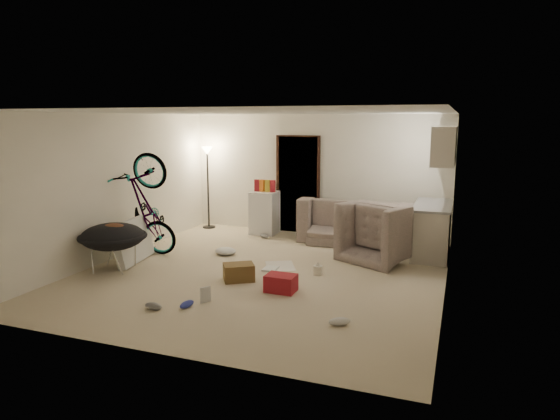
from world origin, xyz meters
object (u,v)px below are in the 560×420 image
(floor_lamp, at_px, (208,170))
(saucer_chair, at_px, (113,243))
(tv_box, at_px, (133,241))
(juicer, at_px, (318,269))
(sofa, at_px, (356,226))
(drink_case_a, at_px, (239,272))
(kitchen_counter, at_px, (432,231))
(drink_case_b, at_px, (281,283))
(mini_fridge, at_px, (264,213))
(bicycle, at_px, (148,228))
(armchair, at_px, (386,238))

(floor_lamp, xyz_separation_m, saucer_chair, (0.10, -3.38, -0.85))
(tv_box, relative_size, juicer, 5.32)
(sofa, relative_size, drink_case_a, 4.93)
(sofa, xyz_separation_m, juicer, (-0.13, -2.29, -0.24))
(kitchen_counter, relative_size, drink_case_b, 3.59)
(mini_fridge, xyz_separation_m, drink_case_a, (0.82, -3.08, -0.32))
(bicycle, distance_m, drink_case_a, 2.27)
(kitchen_counter, distance_m, bicycle, 5.06)
(juicer, bearing_deg, kitchen_counter, 49.35)
(kitchen_counter, xyz_separation_m, drink_case_b, (-1.86, -2.77, -0.32))
(bicycle, bearing_deg, floor_lamp, -0.97)
(bicycle, bearing_deg, kitchen_counter, -72.53)
(tv_box, height_order, juicer, tv_box)
(floor_lamp, bearing_deg, sofa, -3.39)
(kitchen_counter, distance_m, drink_case_b, 3.35)
(drink_case_b, bearing_deg, mini_fridge, 116.73)
(saucer_chair, distance_m, drink_case_a, 2.15)
(mini_fridge, xyz_separation_m, drink_case_b, (1.59, -3.32, -0.33))
(mini_fridge, bearing_deg, kitchen_counter, -9.66)
(sofa, relative_size, drink_case_b, 5.27)
(armchair, bearing_deg, bicycle, 44.64)
(floor_lamp, xyz_separation_m, drink_case_a, (2.21, -3.18, -1.18))
(sofa, distance_m, armchair, 1.23)
(kitchen_counter, relative_size, mini_fridge, 1.67)
(floor_lamp, distance_m, sofa, 3.52)
(bicycle, bearing_deg, mini_fridge, -32.09)
(drink_case_a, bearing_deg, bicycle, 127.66)
(mini_fridge, height_order, tv_box, mini_fridge)
(floor_lamp, distance_m, armchair, 4.37)
(armchair, xyz_separation_m, saucer_chair, (-4.00, -2.19, 0.08))
(floor_lamp, relative_size, tv_box, 1.65)
(tv_box, relative_size, drink_case_a, 2.46)
(juicer, bearing_deg, saucer_chair, -164.20)
(tv_box, bearing_deg, bicycle, 80.37)
(sofa, bearing_deg, armchair, 125.90)
(saucer_chair, xyz_separation_m, drink_case_a, (2.11, 0.20, -0.32))
(saucer_chair, bearing_deg, floor_lamp, 91.69)
(armchair, distance_m, juicer, 1.57)
(tv_box, bearing_deg, juicer, -2.59)
(mini_fridge, distance_m, drink_case_b, 3.69)
(sofa, bearing_deg, drink_case_a, 68.55)
(kitchen_counter, bearing_deg, drink_case_b, -123.84)
(saucer_chair, bearing_deg, armchair, 28.66)
(bicycle, xyz_separation_m, tv_box, (0.00, -0.43, -0.13))
(kitchen_counter, distance_m, armchair, 0.91)
(armchair, bearing_deg, floor_lamp, 11.03)
(sofa, distance_m, drink_case_b, 3.25)
(floor_lamp, distance_m, bicycle, 2.58)
(saucer_chair, xyz_separation_m, juicer, (3.15, 0.89, -0.37))
(floor_lamp, height_order, drink_case_b, floor_lamp)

